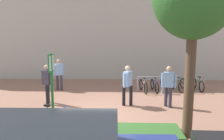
% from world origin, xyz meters
% --- Properties ---
extents(ground_plane, '(60.00, 60.00, 0.00)m').
position_xyz_m(ground_plane, '(0.00, 0.00, 0.00)').
color(ground_plane, '#936651').
extents(building_facade, '(28.00, 1.20, 10.00)m').
position_xyz_m(building_facade, '(0.00, 7.59, 5.00)').
color(building_facade, '#B2ADA3').
rests_on(building_facade, ground).
extents(planter_strip, '(7.00, 1.10, 0.16)m').
position_xyz_m(planter_strip, '(-0.93, -1.74, 0.08)').
color(planter_strip, '#336028').
rests_on(planter_strip, ground).
extents(parking_sign_post, '(0.08, 0.36, 2.42)m').
position_xyz_m(parking_sign_post, '(-1.23, -1.74, 1.58)').
color(parking_sign_post, '#2D7238').
rests_on(parking_sign_post, ground).
extents(bike_at_sign, '(1.63, 0.59, 0.86)m').
position_xyz_m(bike_at_sign, '(-1.27, -1.65, 0.35)').
color(bike_at_sign, black).
rests_on(bike_at_sign, ground).
extents(bike_rack_cluster, '(3.73, 2.02, 0.83)m').
position_xyz_m(bike_rack_cluster, '(3.53, 3.79, 0.35)').
color(bike_rack_cluster, '#99999E').
rests_on(bike_rack_cluster, ground).
extents(bollard_steel, '(0.16, 0.16, 0.90)m').
position_xyz_m(bollard_steel, '(2.97, 3.24, 0.45)').
color(bollard_steel, '#ADADB2').
rests_on(bollard_steel, ground).
extents(person_shirt_white, '(0.59, 0.34, 1.72)m').
position_xyz_m(person_shirt_white, '(2.77, 0.99, 0.98)').
color(person_shirt_white, '#383342').
rests_on(person_shirt_white, ground).
extents(person_casual_tan, '(0.54, 0.41, 1.72)m').
position_xyz_m(person_casual_tan, '(-2.59, 3.77, 0.98)').
color(person_casual_tan, '#383342').
rests_on(person_casual_tan, ground).
extents(person_suited_dark, '(0.55, 0.41, 1.72)m').
position_xyz_m(person_suited_dark, '(-2.42, 1.30, 0.98)').
color(person_suited_dark, black).
rests_on(person_suited_dark, ground).
extents(person_shirt_blue, '(0.44, 0.53, 1.72)m').
position_xyz_m(person_shirt_blue, '(1.08, 1.12, 0.98)').
color(person_shirt_blue, black).
rests_on(person_shirt_blue, ground).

